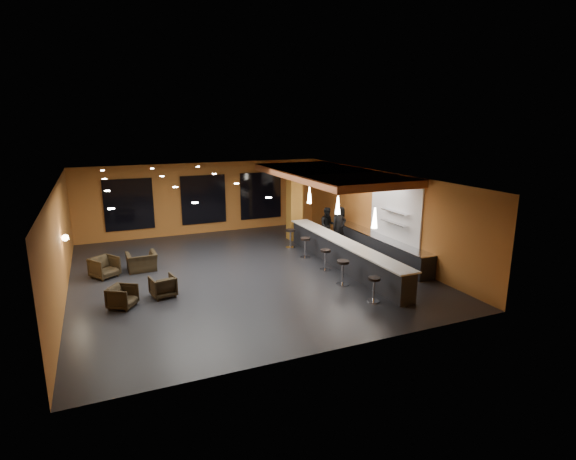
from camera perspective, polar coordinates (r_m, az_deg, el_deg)
name	(u,v)px	position (r m, az deg, el deg)	size (l,w,h in m)	color
floor	(244,273)	(16.96, -5.59, -5.44)	(12.00, 13.00, 0.10)	black
ceiling	(242,177)	(16.14, -5.89, 6.72)	(12.00, 13.00, 0.10)	black
wall_back	(203,198)	(22.67, -10.74, 3.99)	(12.00, 0.10, 3.50)	#A65F25
wall_front	(327,285)	(10.64, 5.03, -7.02)	(12.00, 0.10, 3.50)	#A65F25
wall_left	(58,244)	(15.81, -27.13, -1.55)	(0.10, 13.00, 3.50)	#A65F25
wall_right	(382,213)	(19.10, 11.86, 2.12)	(0.10, 13.00, 3.50)	#A65F25
wood_soffit	(328,174)	(18.62, 5.10, 7.09)	(3.60, 8.00, 0.28)	#B86235
window_left	(129,205)	(22.11, -19.56, 3.06)	(2.20, 0.06, 2.40)	black
window_center	(204,200)	(22.58, -10.67, 3.83)	(2.20, 0.06, 2.40)	black
window_right	(261,196)	(23.39, -3.47, 4.38)	(2.20, 0.06, 2.40)	black
tile_backsplash	(395,212)	(18.20, 13.45, 2.27)	(0.06, 3.20, 2.40)	white
bar_counter	(343,255)	(17.32, 6.99, -3.15)	(0.60, 8.00, 1.00)	black
bar_top	(343,242)	(17.18, 7.04, -1.47)	(0.78, 8.10, 0.05)	silver
prep_counter	(379,248)	(18.79, 11.52, -2.20)	(0.70, 6.00, 0.86)	black
prep_top	(380,237)	(18.67, 11.59, -0.86)	(0.72, 6.00, 0.03)	silver
wall_shelf_lower	(395,223)	(18.05, 13.40, 0.88)	(0.30, 1.50, 0.03)	silver
wall_shelf_upper	(395,212)	(17.95, 13.48, 2.28)	(0.30, 1.50, 0.03)	silver
column	(294,203)	(21.02, 0.82, 3.47)	(0.60, 0.60, 3.50)	#A26C24
wall_sconce	(65,238)	(16.27, -26.45, -0.89)	(0.22, 0.22, 0.22)	#FFE5B2
pendant_0	(375,218)	(15.22, 10.95, 1.52)	(0.20, 0.20, 0.70)	white
pendant_1	(338,205)	(17.31, 6.35, 3.16)	(0.20, 0.20, 0.70)	white
pendant_2	(309,195)	(19.49, 2.74, 4.43)	(0.20, 0.20, 0.70)	white
staff_a	(339,228)	(19.66, 6.43, 0.26)	(0.69, 0.45, 1.89)	black
staff_b	(328,226)	(20.52, 5.08, 0.56)	(0.81, 0.63, 1.68)	black
staff_c	(339,225)	(20.51, 6.52, 0.62)	(0.85, 0.56, 1.75)	black
armchair_a	(122,297)	(14.56, -20.28, -7.96)	(0.72, 0.74, 0.68)	black
armchair_b	(163,286)	(15.03, -15.60, -6.90)	(0.73, 0.75, 0.68)	black
armchair_c	(104,267)	(17.46, -22.28, -4.39)	(0.81, 0.84, 0.76)	black
armchair_d	(142,262)	(17.74, -18.08, -3.86)	(1.07, 0.93, 0.69)	black
bar_stool_0	(374,286)	(14.27, 10.86, -7.01)	(0.40, 0.40, 0.80)	silver
bar_stool_1	(343,269)	(15.50, 6.97, -4.99)	(0.44, 0.44, 0.87)	silver
bar_stool_2	(325,257)	(16.96, 4.77, -3.42)	(0.41, 0.41, 0.80)	silver
bar_stool_3	(305,245)	(18.39, 2.21, -1.91)	(0.43, 0.43, 0.85)	silver
bar_stool_4	(290,236)	(19.79, 0.31, -0.77)	(0.43, 0.43, 0.84)	silver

